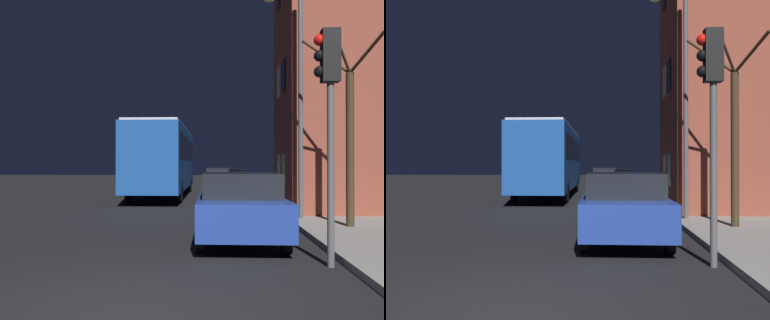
{
  "view_description": "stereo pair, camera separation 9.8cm",
  "coord_description": "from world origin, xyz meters",
  "views": [
    {
      "loc": [
        1.03,
        -5.04,
        1.75
      ],
      "look_at": [
        0.12,
        12.81,
        1.9
      ],
      "focal_mm": 40.0,
      "sensor_mm": 36.0,
      "label": 1
    },
    {
      "loc": [
        1.13,
        -5.03,
        1.75
      ],
      "look_at": [
        0.12,
        12.81,
        1.9
      ],
      "focal_mm": 40.0,
      "sensor_mm": 36.0,
      "label": 2
    }
  ],
  "objects": [
    {
      "name": "brick_building",
      "position": [
        4.95,
        10.32,
        4.54
      ],
      "size": [
        3.24,
        4.31,
        8.78
      ],
      "color": "brown",
      "rests_on": "sidewalk"
    },
    {
      "name": "traffic_light",
      "position": [
        2.98,
        2.31,
        2.9
      ],
      "size": [
        0.43,
        0.24,
        4.03
      ],
      "color": "#4C4C4C",
      "rests_on": "ground"
    },
    {
      "name": "streetlamp",
      "position": [
        3.19,
        7.74,
        5.1
      ],
      "size": [
        1.21,
        0.48,
        6.92
      ],
      "color": "#4C4C4C",
      "rests_on": "sidewalk"
    },
    {
      "name": "car_mid_lane",
      "position": [
        1.64,
        14.93,
        0.78
      ],
      "size": [
        1.83,
        4.62,
        1.5
      ],
      "color": "beige",
      "rests_on": "ground"
    },
    {
      "name": "car_near_lane",
      "position": [
        1.61,
        4.73,
        0.8
      ],
      "size": [
        1.84,
        4.35,
        1.54
      ],
      "color": "navy",
      "rests_on": "ground"
    },
    {
      "name": "car_far_lane",
      "position": [
        1.31,
        24.8,
        0.77
      ],
      "size": [
        1.77,
        4.62,
        1.46
      ],
      "color": "black",
      "rests_on": "ground"
    },
    {
      "name": "ground_plane",
      "position": [
        0.0,
        0.0,
        0.0
      ],
      "size": [
        120.0,
        120.0,
        0.0
      ],
      "primitive_type": "plane",
      "color": "black"
    },
    {
      "name": "bare_tree",
      "position": [
        4.52,
        6.16,
        2.42
      ],
      "size": [
        1.66,
        1.65,
        4.98
      ],
      "color": "#382819",
      "rests_on": "sidewalk"
    },
    {
      "name": "bus",
      "position": [
        -1.62,
        17.63,
        2.15
      ],
      "size": [
        2.52,
        11.77,
        3.62
      ],
      "color": "#194793",
      "rests_on": "ground"
    }
  ]
}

